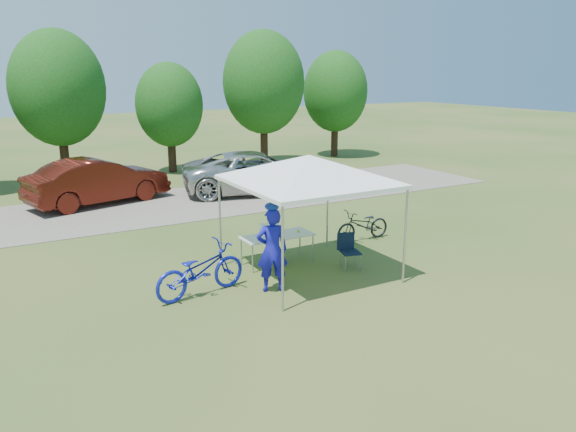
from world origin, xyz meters
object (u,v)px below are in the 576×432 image
bike_blue (200,270)px  bike_dark (363,225)px  cyclist (272,250)px  minivan (257,172)px  folding_table (277,237)px  sedan (98,181)px  folding_chair (348,248)px  cooler (269,230)px

bike_blue → bike_dark: size_ratio=1.24×
cyclist → minivan: cyclist is taller
folding_table → sedan: sedan is taller
minivan → sedan: (-5.53, 1.11, 0.02)m
bike_blue → minivan: minivan is taller
folding_chair → bike_blue: size_ratio=0.40×
cooler → bike_blue: bearing=-156.1°
folding_chair → cooler: (-1.53, 1.06, 0.38)m
folding_table → bike_blue: bearing=-158.1°
minivan → bike_blue: bearing=164.1°
bike_blue → cooler: bearing=-77.0°
folding_chair → cooler: bearing=161.0°
folding_table → sedan: bearing=106.1°
folding_table → bike_blue: size_ratio=0.84×
bike_blue → sedan: sedan is taller
cooler → bike_dark: 3.17m
cooler → bike_blue: 2.31m
folding_chair → bike_dark: bike_dark is taller
cooler → sedan: size_ratio=0.09×
bike_blue → bike_dark: (5.20, 1.39, -0.10)m
cyclist → sedan: (-1.50, 9.85, -0.09)m
bike_blue → sedan: bearing=-10.2°
folding_table → minivan: size_ratio=0.31×
cooler → bike_dark: cooler is taller
minivan → cooler: bearing=173.0°
bike_dark → minivan: size_ratio=0.30×
bike_dark → sedan: size_ratio=0.35×
bike_blue → bike_dark: bearing=-86.0°
folding_chair → cyclist: (-2.22, -0.40, 0.41)m
cooler → sedan: sedan is taller
bike_dark → bike_blue: bearing=-75.4°
cyclist → bike_blue: (-1.39, 0.53, -0.36)m
folding_table → sedan: 8.74m
folding_table → sedan: (-2.42, 8.39, 0.14)m
folding_chair → folding_table: bearing=156.9°
folding_chair → sedan: 10.17m
cyclist → sedan: size_ratio=0.38×
folding_table → sedan: size_ratio=0.36×
cooler → sedan: 8.68m
folding_table → bike_dark: 2.94m
cooler → bike_blue: (-2.09, -0.92, -0.32)m
folding_table → folding_chair: bearing=-38.9°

